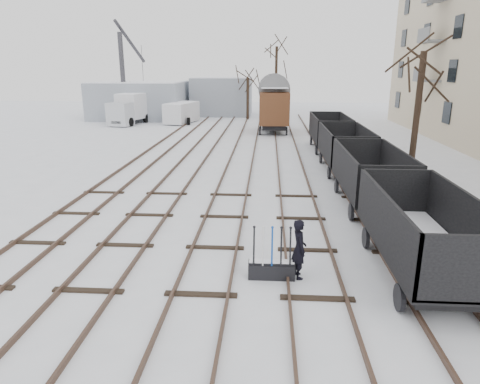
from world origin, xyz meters
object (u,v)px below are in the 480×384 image
(crane, at_px, (125,95))
(freight_wagon_a, at_px, (422,245))
(box_van_wagon, at_px, (274,106))
(lorry, at_px, (132,108))
(worker, at_px, (299,249))
(panel_van, at_px, (182,112))
(ground_frame, at_px, (272,268))

(crane, bearing_deg, freight_wagon_a, -48.29)
(box_van_wagon, bearing_deg, lorry, 158.30)
(crane, bearing_deg, worker, -52.86)
(worker, xyz_separation_m, lorry, (-14.97, 32.95, 0.72))
(worker, distance_m, lorry, 36.20)
(freight_wagon_a, bearing_deg, box_van_wagon, 98.12)
(box_van_wagon, distance_m, panel_van, 11.23)
(freight_wagon_a, bearing_deg, worker, -174.74)
(worker, bearing_deg, ground_frame, 85.48)
(box_van_wagon, distance_m, lorry, 15.44)
(crane, bearing_deg, box_van_wagon, -14.07)
(worker, xyz_separation_m, panel_van, (-9.97, 33.57, 0.25))
(freight_wagon_a, xyz_separation_m, lorry, (-18.39, 32.63, 0.66))
(lorry, bearing_deg, freight_wagon_a, -48.26)
(ground_frame, relative_size, panel_van, 0.29)
(freight_wagon_a, height_order, lorry, lorry)
(ground_frame, relative_size, crane, 0.14)
(worker, bearing_deg, freight_wagon_a, -96.85)
(freight_wagon_a, height_order, panel_van, freight_wagon_a)
(lorry, height_order, crane, crane)
(worker, relative_size, panel_van, 0.33)
(worker, distance_m, freight_wagon_a, 3.43)
(freight_wagon_a, xyz_separation_m, panel_van, (-13.38, 33.25, 0.18))
(box_van_wagon, relative_size, panel_van, 1.03)
(panel_van, bearing_deg, freight_wagon_a, -54.84)
(box_van_wagon, xyz_separation_m, lorry, (-14.49, 5.27, -0.75))
(ground_frame, height_order, crane, crane)
(ground_frame, xyz_separation_m, crane, (-15.81, 35.71, 2.44))
(panel_van, bearing_deg, crane, 176.04)
(lorry, bearing_deg, crane, 133.14)
(box_van_wagon, xyz_separation_m, crane, (-16.07, 7.93, 0.40))
(ground_frame, relative_size, lorry, 0.21)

